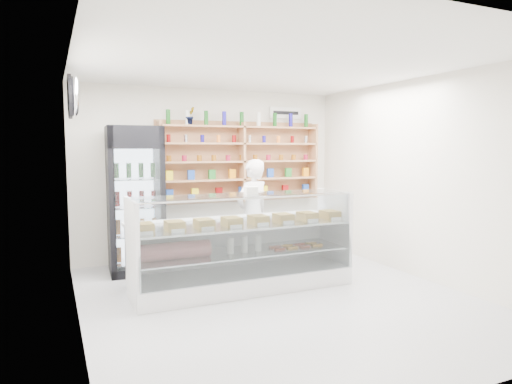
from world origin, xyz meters
name	(u,v)px	position (x,y,z in m)	size (l,w,h in m)	color
room	(278,184)	(0.00, 0.00, 1.40)	(5.00, 5.00, 5.00)	#ACACB1
display_counter	(243,262)	(-0.24, 0.55, 0.35)	(2.85, 0.85, 1.24)	white
shop_worker	(252,214)	(0.30, 1.44, 0.83)	(0.60, 0.40, 1.66)	silver
drinks_cooler	(135,200)	(-1.35, 1.94, 1.07)	(0.81, 0.79, 2.14)	black
wall_shelving	(242,162)	(0.50, 2.34, 1.59)	(2.84, 0.28, 1.33)	tan
potted_plant	(190,116)	(-0.39, 2.34, 2.34)	(0.16, 0.13, 0.29)	#1E6626
security_mirror	(74,96)	(-2.17, 1.20, 2.45)	(0.15, 0.50, 0.50)	silver
wall_sign	(285,113)	(1.40, 2.47, 2.45)	(0.62, 0.03, 0.20)	white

